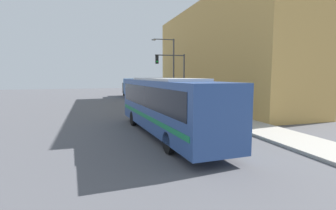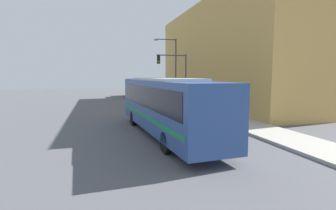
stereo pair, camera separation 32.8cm
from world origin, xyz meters
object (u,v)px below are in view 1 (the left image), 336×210
fire_hydrant (211,112)px  traffic_light_pole (174,71)px  city_bus (166,103)px  pedestrian_near_corner (179,96)px  street_lamp (171,65)px  parking_meter (195,101)px  delivery_truck (132,87)px

fire_hydrant → traffic_light_pole: size_ratio=0.13×
city_bus → pedestrian_near_corner: (6.09, 15.17, -0.83)m
traffic_light_pole → pedestrian_near_corner: size_ratio=3.01×
city_bus → fire_hydrant: city_bus is taller
street_lamp → parking_meter: bearing=-89.1°
city_bus → delivery_truck: 28.47m
city_bus → delivery_truck: (2.42, 28.37, -0.30)m
city_bus → street_lamp: street_lamp is taller
delivery_truck → traffic_light_pole: bearing=-82.8°
traffic_light_pole → delivery_truck: bearing=97.2°
traffic_light_pole → pedestrian_near_corner: bearing=62.0°
parking_meter → pedestrian_near_corner: size_ratio=0.72×
traffic_light_pole → city_bus: bearing=-110.2°
fire_hydrant → street_lamp: (-0.11, 10.93, 4.23)m
fire_hydrant → parking_meter: size_ratio=0.53×
fire_hydrant → city_bus: bearing=-136.5°
delivery_truck → street_lamp: street_lamp is taller
parking_meter → street_lamp: size_ratio=0.17×
parking_meter → city_bus: bearing=-122.3°
delivery_truck → traffic_light_pole: (2.05, -16.24, 2.35)m
street_lamp → pedestrian_near_corner: size_ratio=4.14×
delivery_truck → traffic_light_pole: size_ratio=1.32×
city_bus → pedestrian_near_corner: city_bus is taller
fire_hydrant → parking_meter: parking_meter is taller
fire_hydrant → traffic_light_pole: 7.88m
city_bus → traffic_light_pole: 13.09m
delivery_truck → city_bus: bearing=-94.9°
parking_meter → pedestrian_near_corner: (0.69, 6.63, 0.05)m
traffic_light_pole → street_lamp: (0.82, 3.93, 0.75)m
delivery_truck → street_lamp: size_ratio=0.96×
pedestrian_near_corner → fire_hydrant: bearing=-93.9°
delivery_truck → fire_hydrant: (2.98, -23.24, -1.13)m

